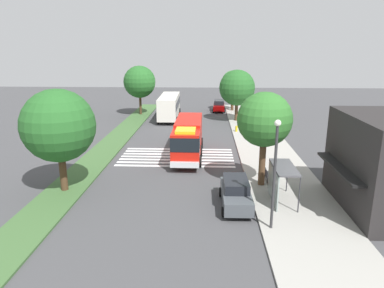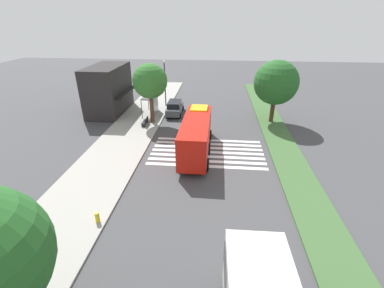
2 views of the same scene
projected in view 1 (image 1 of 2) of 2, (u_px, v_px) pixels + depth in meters
ground_plane at (178, 153)px, 35.29m from camera, size 120.00×120.00×0.00m
sidewalk at (267, 153)px, 34.90m from camera, size 60.00×5.66×0.14m
median_strip at (104, 151)px, 35.58m from camera, size 60.00×3.00×0.14m
crosswalk at (177, 157)px, 33.86m from camera, size 5.85×10.81×0.01m
fire_truck at (188, 137)px, 33.21m from camera, size 9.72×2.77×3.49m
parked_car_west at (219, 106)px, 58.11m from camera, size 4.70×2.15×1.82m
parked_car_mid at (236, 193)px, 23.22m from camera, size 4.77×2.08×1.81m
transit_bus at (169, 105)px, 51.53m from camera, size 10.10×3.01×3.43m
bus_stop_shelter at (279, 177)px, 23.41m from camera, size 3.50×1.40×2.46m
bench_near_shelter at (267, 174)px, 27.60m from camera, size 1.60×0.50×0.90m
street_lamp at (275, 166)px, 19.31m from camera, size 0.36×0.36×6.35m
storefront_building at (378, 164)px, 22.15m from camera, size 8.05×4.82×6.14m
sidewalk_tree_far_west at (233, 82)px, 57.19m from camera, size 3.65×3.65×6.51m
sidewalk_tree_west at (237, 88)px, 49.08m from camera, size 4.99×4.99×7.13m
sidewalk_tree_center at (265, 120)px, 25.41m from camera, size 4.01×4.01×7.03m
median_tree_far_west at (140, 82)px, 53.67m from camera, size 4.87×4.87×7.44m
median_tree_west at (58, 126)px, 24.49m from camera, size 5.14×5.14×7.36m
fire_hydrant at (236, 129)px, 43.50m from camera, size 0.28×0.28×0.70m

